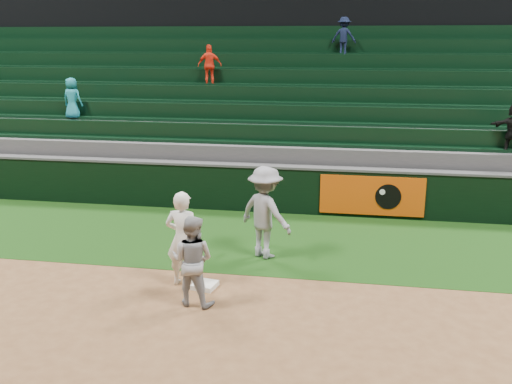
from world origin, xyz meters
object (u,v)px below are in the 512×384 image
first_base (205,285)px  first_baseman (183,239)px  base_coach (265,212)px  baserunner (192,261)px

first_base → first_baseman: bearing=172.3°
first_base → first_baseman: 0.95m
first_base → base_coach: (0.86, 1.70, 0.93)m
first_baseman → base_coach: base_coach is taller
first_base → base_coach: 2.12m
first_base → base_coach: size_ratio=0.21×
first_baseman → baserunner: size_ratio=1.14×
first_base → baserunner: size_ratio=0.26×
first_base → first_baseman: size_ratio=0.22×
base_coach → baserunner: bearing=101.4°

